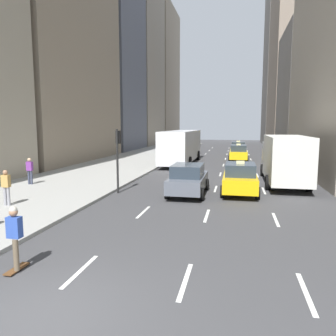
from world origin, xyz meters
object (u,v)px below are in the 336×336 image
Objects in this scene: taxi_third at (240,178)px; skateboarder at (15,235)px; sedan_black_near at (188,179)px; traffic_light_pole at (118,150)px; box_truck at (284,158)px; pedestrian_far_walking at (30,170)px; taxi_lead at (238,149)px; pedestrian_mid_block at (6,186)px; city_bus at (182,145)px; taxi_second at (238,153)px.

skateboarder is at bearing -117.56° from taxi_third.
traffic_light_pole reaches higher than sedan_black_near.
taxi_third reaches higher than sedan_black_near.
box_truck is 5.09× the size of pedestrian_far_walking.
pedestrian_mid_block is at bearing -109.81° from taxi_lead.
sedan_black_near is 0.38× the size of city_bus.
sedan_black_near is at bearing 4.28° from traffic_light_pole.
taxi_lead is 0.99× the size of sedan_black_near.
taxi_second is 0.52× the size of box_truck.
sedan_black_near is 2.69× the size of pedestrian_far_walking.
taxi_second is 17.08m from taxi_third.
pedestrian_mid_block reaches higher than sedan_black_near.
pedestrian_mid_block is (-10.51, -29.18, 0.19)m from taxi_lead.
box_truck reaches higher than taxi_third.
pedestrian_far_walking is (-9.99, 0.33, 0.20)m from sedan_black_near.
taxi_second is 18.14m from sedan_black_near.
skateboarder is 10.23m from traffic_light_pole.
taxi_third is 0.38× the size of city_bus.
skateboarder is at bearing -57.13° from pedestrian_far_walking.
taxi_lead reaches higher than pedestrian_mid_block.
box_truck is at bearing -82.03° from taxi_lead.
skateboarder reaches higher than sedan_black_near.
taxi_lead is 24.59m from sedan_black_near.
traffic_light_pole is (-6.75, -1.14, 1.53)m from taxi_third.
pedestrian_far_walking is at bearing 122.87° from skateboarder.
sedan_black_near is 1.23× the size of traffic_light_pole.
taxi_third is at bearing 27.99° from pedestrian_mid_block.
traffic_light_pole reaches higher than city_bus.
city_bus reaches higher than taxi_third.
pedestrian_mid_block is at bearing -148.40° from sedan_black_near.
pedestrian_far_walking is (-2.28, 5.08, 0.00)m from pedestrian_mid_block.
taxi_lead and taxi_second have the same top height.
skateboarder is 1.06× the size of pedestrian_far_walking.
taxi_lead is at bearing 90.00° from taxi_second.
sedan_black_near is at bearing -98.88° from taxi_second.
taxi_third is 0.52× the size of box_truck.
sedan_black_near is 9.05m from pedestrian_mid_block.
taxi_second is 19.49m from traffic_light_pole.
traffic_light_pole is (-6.75, -18.22, 1.53)m from taxi_second.
city_bus is at bearing 129.25° from box_truck.
taxi_third is 2.67× the size of pedestrian_mid_block.
skateboarder is (-3.06, -10.39, 0.10)m from sedan_black_near.
taxi_second is at bearing 69.67° from traffic_light_pole.
city_bus reaches higher than box_truck.
taxi_second reaches higher than skateboarder.
box_truck is (2.80, -13.48, 0.83)m from taxi_second.
city_bus is 1.38× the size of box_truck.
sedan_black_near is 2.69× the size of pedestrian_mid_block.
taxi_third is 12.67m from skateboarder.
pedestrian_mid_block is at bearing -152.01° from taxi_third.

